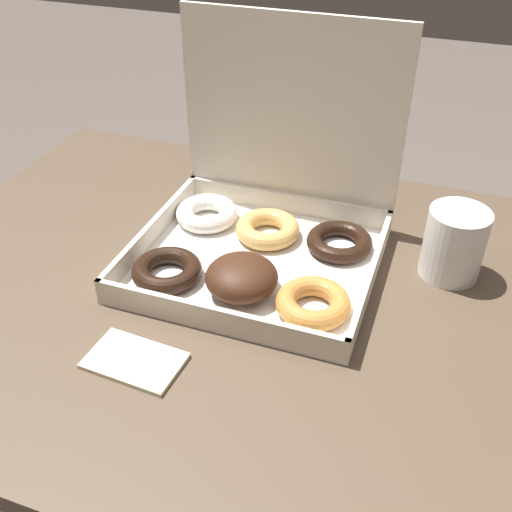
# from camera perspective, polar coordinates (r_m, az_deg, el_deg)

# --- Properties ---
(dining_table) EXTENTS (0.97, 0.78, 0.73)m
(dining_table) POSITION_cam_1_polar(r_m,az_deg,el_deg) (0.94, -2.98, -7.99)
(dining_table) COLOR #4C3D2D
(dining_table) RESTS_ON ground_plane
(donut_box) EXTENTS (0.35, 0.32, 0.32)m
(donut_box) POSITION_cam_1_polar(r_m,az_deg,el_deg) (0.88, 0.61, 2.99)
(donut_box) COLOR silver
(donut_box) RESTS_ON dining_table
(coffee_mug) EXTENTS (0.09, 0.09, 0.10)m
(coffee_mug) POSITION_cam_1_polar(r_m,az_deg,el_deg) (0.89, 18.37, 1.24)
(coffee_mug) COLOR white
(coffee_mug) RESTS_ON dining_table
(paper_napkin) EXTENTS (0.12, 0.08, 0.01)m
(paper_napkin) POSITION_cam_1_polar(r_m,az_deg,el_deg) (0.75, -11.48, -9.75)
(paper_napkin) COLOR beige
(paper_napkin) RESTS_ON dining_table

